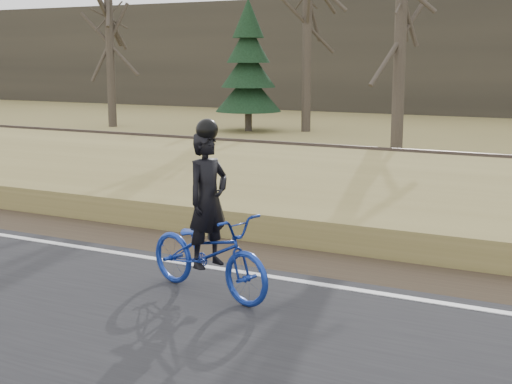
% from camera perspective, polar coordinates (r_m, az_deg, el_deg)
% --- Properties ---
extents(ground, '(120.00, 120.00, 0.00)m').
position_cam_1_polar(ground, '(9.95, -7.77, -6.10)').
color(ground, '#93854B').
rests_on(ground, ground).
extents(road, '(120.00, 6.00, 0.06)m').
position_cam_1_polar(road, '(8.14, -18.08, -10.19)').
color(road, black).
rests_on(road, ground).
extents(edge_line, '(120.00, 0.12, 0.01)m').
position_cam_1_polar(edge_line, '(10.09, -7.12, -5.46)').
color(edge_line, silver).
rests_on(edge_line, road).
extents(shoulder, '(120.00, 1.60, 0.04)m').
position_cam_1_polar(shoulder, '(10.91, -4.14, -4.41)').
color(shoulder, '#473A2B').
rests_on(shoulder, ground).
extents(embankment, '(120.00, 5.00, 0.44)m').
position_cam_1_polar(embankment, '(13.44, 2.52, -0.63)').
color(embankment, '#93854B').
rests_on(embankment, ground).
extents(ballast, '(120.00, 3.00, 0.45)m').
position_cam_1_polar(ballast, '(16.91, 7.95, 1.64)').
color(ballast, slate).
rests_on(ballast, ground).
extents(railroad, '(120.00, 2.40, 0.29)m').
position_cam_1_polar(railroad, '(16.87, 7.97, 2.66)').
color(railroad, black).
rests_on(railroad, ballast).
extents(treeline_backdrop, '(120.00, 4.00, 6.00)m').
position_cam_1_polar(treeline_backdrop, '(38.17, 19.35, 10.33)').
color(treeline_backdrop, '#383328').
rests_on(treeline_backdrop, ground).
extents(cyclist, '(2.04, 1.17, 2.11)m').
position_cam_1_polar(cyclist, '(8.50, -3.83, -3.89)').
color(cyclist, navy).
rests_on(cyclist, road).
extents(bare_tree_far_left, '(0.36, 0.36, 6.48)m').
position_cam_1_polar(bare_tree_far_left, '(30.58, -11.61, 11.21)').
color(bare_tree_far_left, '#463E33').
rests_on(bare_tree_far_left, ground).
extents(bare_tree_left, '(0.36, 0.36, 8.11)m').
position_cam_1_polar(bare_tree_left, '(28.05, 4.11, 13.12)').
color(bare_tree_left, '#463E33').
rests_on(bare_tree_left, ground).
extents(bare_tree_near_left, '(0.36, 0.36, 6.62)m').
position_cam_1_polar(bare_tree_near_left, '(21.61, 11.46, 11.70)').
color(bare_tree_near_left, '#463E33').
rests_on(bare_tree_near_left, ground).
extents(conifer, '(2.60, 2.60, 5.11)m').
position_cam_1_polar(conifer, '(28.17, -0.62, 9.81)').
color(conifer, '#463E33').
rests_on(conifer, ground).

